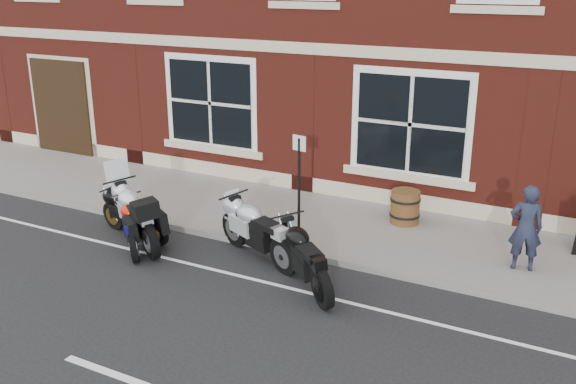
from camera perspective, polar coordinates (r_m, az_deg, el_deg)
name	(u,v)px	position (r m, az deg, el deg)	size (l,w,h in m)	color
ground	(236,281)	(10.98, -4.64, -7.92)	(80.00, 80.00, 0.00)	black
sidewalk	(313,221)	(13.35, 2.22, -2.59)	(30.00, 3.00, 0.12)	slate
kerb	(276,248)	(12.06, -1.04, -5.01)	(30.00, 0.16, 0.12)	slate
moto_touring_silver	(137,212)	(12.60, -13.30, -1.74)	(2.01, 1.35, 1.51)	black
moto_sport_red	(134,223)	(12.43, -13.52, -2.70)	(1.32, 1.47, 0.84)	black
moto_sport_black	(134,213)	(12.93, -13.55, -1.79)	(1.90, 0.53, 0.87)	black
moto_sport_silver	(259,228)	(11.60, -2.62, -3.24)	(2.09, 1.05, 1.00)	black
moto_naked_black	(306,254)	(10.59, 1.58, -5.54)	(1.70, 1.57, 0.98)	black
pedestrian_left	(526,228)	(11.52, 20.38, -3.00)	(0.55, 0.36, 1.52)	#1D2134
barrel_planter	(405,207)	(13.20, 10.36, -1.30)	(0.61, 0.61, 0.68)	#462512
parking_sign	(299,180)	(11.92, 0.99, 1.04)	(0.29, 0.07, 2.03)	black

